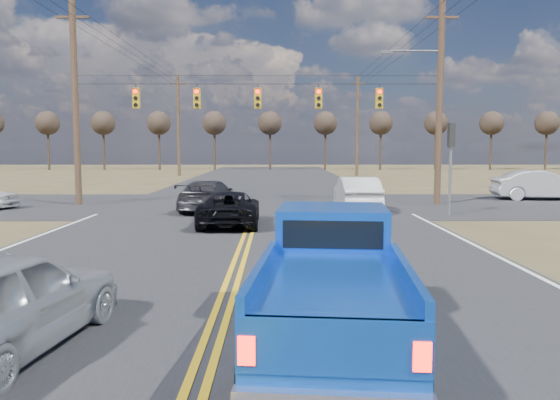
{
  "coord_description": "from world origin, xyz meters",
  "views": [
    {
      "loc": [
        0.98,
        -9.26,
        2.91
      ],
      "look_at": [
        1.04,
        5.23,
        1.5
      ],
      "focal_mm": 35.0,
      "sensor_mm": 36.0,
      "label": 1
    }
  ],
  "objects_px": {
    "silver_suv": "(1,301)",
    "white_car_queue": "(357,194)",
    "cross_car_east_near": "(540,185)",
    "pickup_truck": "(332,285)",
    "dgrey_car_queue": "(209,196)",
    "black_suv": "(230,208)"
  },
  "relations": [
    {
      "from": "silver_suv",
      "to": "white_car_queue",
      "type": "bearing_deg",
      "value": -105.52
    },
    {
      "from": "pickup_truck",
      "to": "white_car_queue",
      "type": "bearing_deg",
      "value": 86.17
    },
    {
      "from": "white_car_queue",
      "to": "pickup_truck",
      "type": "bearing_deg",
      "value": 80.61
    },
    {
      "from": "white_car_queue",
      "to": "dgrey_car_queue",
      "type": "distance_m",
      "value": 6.74
    },
    {
      "from": "pickup_truck",
      "to": "black_suv",
      "type": "xyz_separation_m",
      "value": [
        -2.57,
        12.44,
        -0.3
      ]
    },
    {
      "from": "pickup_truck",
      "to": "cross_car_east_near",
      "type": "height_order",
      "value": "pickup_truck"
    },
    {
      "from": "pickup_truck",
      "to": "silver_suv",
      "type": "relative_size",
      "value": 1.2
    },
    {
      "from": "silver_suv",
      "to": "white_car_queue",
      "type": "distance_m",
      "value": 18.84
    },
    {
      "from": "silver_suv",
      "to": "dgrey_car_queue",
      "type": "bearing_deg",
      "value": -84.61
    },
    {
      "from": "silver_suv",
      "to": "black_suv",
      "type": "height_order",
      "value": "silver_suv"
    },
    {
      "from": "black_suv",
      "to": "white_car_queue",
      "type": "distance_m",
      "value": 7.13
    },
    {
      "from": "silver_suv",
      "to": "dgrey_car_queue",
      "type": "distance_m",
      "value": 17.22
    },
    {
      "from": "silver_suv",
      "to": "cross_car_east_near",
      "type": "relative_size",
      "value": 0.9
    },
    {
      "from": "silver_suv",
      "to": "black_suv",
      "type": "xyz_separation_m",
      "value": [
        2.1,
        12.63,
        -0.12
      ]
    },
    {
      "from": "pickup_truck",
      "to": "cross_car_east_near",
      "type": "distance_m",
      "value": 26.03
    },
    {
      "from": "white_car_queue",
      "to": "dgrey_car_queue",
      "type": "xyz_separation_m",
      "value": [
        -6.73,
        -0.08,
        -0.08
      ]
    },
    {
      "from": "cross_car_east_near",
      "to": "black_suv",
      "type": "bearing_deg",
      "value": 125.56
    },
    {
      "from": "silver_suv",
      "to": "white_car_queue",
      "type": "xyz_separation_m",
      "value": [
        7.5,
        17.29,
        0.02
      ]
    },
    {
      "from": "pickup_truck",
      "to": "dgrey_car_queue",
      "type": "xyz_separation_m",
      "value": [
        -3.91,
        17.02,
        -0.24
      ]
    },
    {
      "from": "black_suv",
      "to": "cross_car_east_near",
      "type": "xyz_separation_m",
      "value": [
        16.21,
        9.73,
        0.17
      ]
    },
    {
      "from": "pickup_truck",
      "to": "white_car_queue",
      "type": "relative_size",
      "value": 1.12
    },
    {
      "from": "white_car_queue",
      "to": "cross_car_east_near",
      "type": "height_order",
      "value": "cross_car_east_near"
    }
  ]
}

